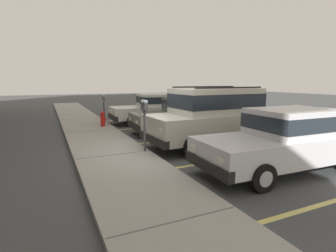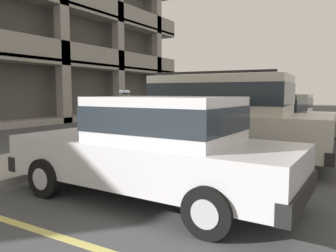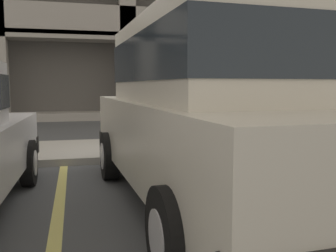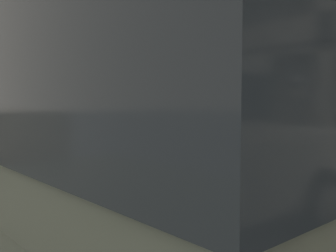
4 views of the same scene
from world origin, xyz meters
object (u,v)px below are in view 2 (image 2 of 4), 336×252
fire_hydrant (196,121)px  red_sedan (155,145)px  parking_meter_near (125,105)px  parking_meter_far (211,106)px  blue_coupe (275,113)px  silver_suv (219,115)px  dark_hatchback (259,119)px

fire_hydrant → red_sedan: bearing=-158.8°
parking_meter_near → parking_meter_far: parking_meter_near is taller
fire_hydrant → parking_meter_far: bearing=-16.0°
blue_coupe → parking_meter_near: (-5.70, 2.63, 0.45)m
silver_suv → dark_hatchback: 2.58m
silver_suv → dark_hatchback: (2.55, -0.22, -0.27)m
red_sedan → dark_hatchback: bearing=0.4°
red_sedan → parking_meter_near: parking_meter_near is taller
silver_suv → red_sedan: 2.91m
blue_coupe → dark_hatchback: bearing=-175.2°
parking_meter_near → fire_hydrant: (4.97, 0.30, -0.80)m
red_sedan → parking_meter_near: bearing=45.7°
red_sedan → dark_hatchback: (5.44, -0.10, 0.00)m
dark_hatchback → fire_hydrant: (2.32, 3.12, -0.36)m
parking_meter_near → parking_meter_far: 5.88m
parking_meter_near → red_sedan: bearing=-135.8°
red_sedan → blue_coupe: size_ratio=1.00×
blue_coupe → parking_meter_far: bearing=87.5°
silver_suv → parking_meter_near: size_ratio=3.15×
dark_hatchback → parking_meter_near: bearing=135.7°
parking_meter_near → fire_hydrant: parking_meter_near is taller
dark_hatchback → blue_coupe: 3.05m
blue_coupe → parking_meter_near: size_ratio=2.93×
red_sedan → blue_coupe: 8.49m
blue_coupe → fire_hydrant: size_ratio=6.46×
dark_hatchback → parking_meter_near: (-2.65, 2.82, 0.45)m
silver_suv → fire_hydrant: size_ratio=6.94×
dark_hatchback → blue_coupe: same height
parking_meter_far → red_sedan: bearing=-162.4°
blue_coupe → parking_meter_far: size_ratio=3.19×
dark_hatchback → parking_meter_near: parking_meter_near is taller
parking_meter_near → silver_suv: bearing=-87.8°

